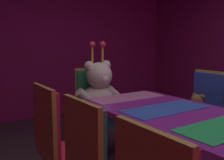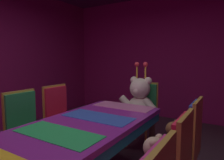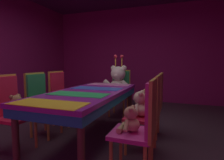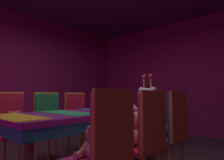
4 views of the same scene
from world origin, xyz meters
name	(u,v)px [view 1 (image 1 of 4)]	position (x,y,z in m)	size (l,w,h in m)	color
wall_back	(45,37)	(0.00, 3.20, 1.40)	(5.20, 0.12, 2.80)	#8C1959
banquet_table	(193,128)	(0.00, 0.00, 0.65)	(0.90, 2.02, 0.75)	purple
chair_left_2	(55,136)	(-0.88, 0.56, 0.60)	(0.42, 0.41, 0.98)	red
chair_right_2	(205,106)	(0.87, 0.54, 0.60)	(0.42, 0.41, 0.98)	#2D47B2
teddy_right_2	(197,109)	(0.73, 0.54, 0.58)	(0.24, 0.31, 0.29)	brown
throne_chair	(93,99)	(0.00, 1.54, 0.60)	(0.41, 0.42, 0.98)	#268C4C
king_teddy_bear	(100,91)	(0.00, 1.38, 0.73)	(0.66, 0.51, 0.85)	silver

